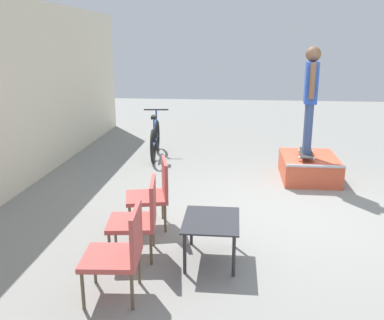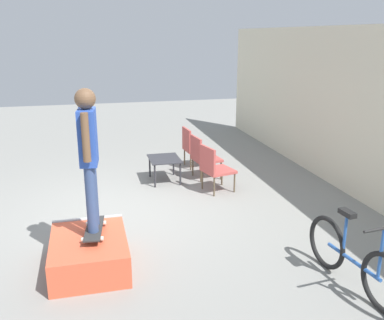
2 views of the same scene
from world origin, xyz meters
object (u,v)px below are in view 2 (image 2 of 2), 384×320
(coffee_table, at_px, (164,161))
(bicycle, at_px, (353,259))
(skate_ramp_box, at_px, (89,253))
(skateboard_on_ramp, at_px, (94,229))
(patio_chair_right, at_px, (214,167))
(patio_chair_left, at_px, (193,146))
(person_skater, at_px, (89,148))
(patio_chair_center, at_px, (203,155))

(coffee_table, distance_m, bicycle, 4.48)
(skate_ramp_box, distance_m, coffee_table, 3.43)
(skateboard_on_ramp, bearing_deg, patio_chair_right, 140.75)
(skateboard_on_ramp, relative_size, patio_chair_left, 0.86)
(coffee_table, xyz_separation_m, bicycle, (4.25, 1.42, -0.05))
(skate_ramp_box, xyz_separation_m, skateboard_on_ramp, (-0.09, 0.08, 0.28))
(skateboard_on_ramp, bearing_deg, bicycle, 72.69)
(bicycle, bearing_deg, skateboard_on_ramp, -119.90)
(skateboard_on_ramp, relative_size, coffee_table, 0.99)
(person_skater, height_order, bicycle, person_skater)
(skate_ramp_box, relative_size, patio_chair_right, 1.41)
(patio_chair_center, bearing_deg, skate_ramp_box, 135.01)
(coffee_table, height_order, bicycle, bicycle)
(patio_chair_center, bearing_deg, bicycle, -179.35)
(coffee_table, height_order, patio_chair_center, patio_chair_center)
(skateboard_on_ramp, relative_size, bicycle, 0.46)
(skate_ramp_box, relative_size, person_skater, 0.71)
(coffee_table, distance_m, patio_chair_center, 0.79)
(coffee_table, height_order, patio_chair_right, patio_chair_right)
(patio_chair_left, bearing_deg, person_skater, 144.62)
(person_skater, xyz_separation_m, coffee_table, (-2.97, 1.45, -1.12))
(patio_chair_right, bearing_deg, coffee_table, 29.88)
(skate_ramp_box, bearing_deg, patio_chair_center, 142.81)
(bicycle, bearing_deg, person_skater, -119.90)
(coffee_table, bearing_deg, person_skater, -25.99)
(skate_ramp_box, relative_size, skateboard_on_ramp, 1.64)
(patio_chair_left, relative_size, patio_chair_center, 1.00)
(bicycle, bearing_deg, patio_chair_left, -178.59)
(skate_ramp_box, distance_m, patio_chair_right, 3.24)
(coffee_table, distance_m, patio_chair_right, 1.14)
(skateboard_on_ramp, distance_m, patio_chair_left, 4.37)
(skate_ramp_box, xyz_separation_m, patio_chair_center, (-3.05, 2.31, 0.28))
(person_skater, relative_size, bicycle, 1.06)
(coffee_table, bearing_deg, patio_chair_center, 89.08)
(person_skater, bearing_deg, bicycle, 71.28)
(skateboard_on_ramp, distance_m, patio_chair_center, 3.70)
(patio_chair_left, bearing_deg, bicycle, -177.52)
(bicycle, bearing_deg, patio_chair_center, -177.27)
(person_skater, relative_size, patio_chair_center, 1.99)
(skate_ramp_box, bearing_deg, person_skater, 139.66)
(skateboard_on_ramp, distance_m, patio_chair_right, 3.10)
(skateboard_on_ramp, bearing_deg, patio_chair_center, 149.78)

